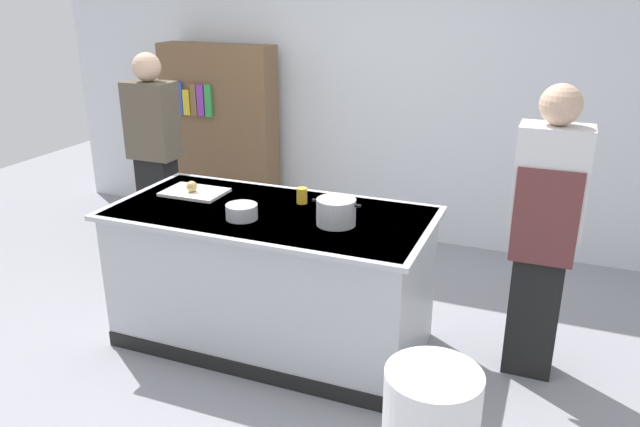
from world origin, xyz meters
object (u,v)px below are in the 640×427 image
object	(u,v)px
person_guest	(155,156)
bookshelf	(220,136)
onion	(192,186)
stock_pot	(336,212)
juice_cup	(302,196)
mixing_bowl	(242,212)
person_chef	(544,229)

from	to	relation	value
person_guest	bookshelf	distance (m)	1.02
onion	stock_pot	size ratio (longest dim) A/B	0.25
onion	bookshelf	bearing A→B (deg)	114.91
person_guest	stock_pot	bearing A→B (deg)	78.09
juice_cup	onion	bearing A→B (deg)	-171.14
mixing_bowl	person_guest	bearing A→B (deg)	143.65
onion	juice_cup	bearing A→B (deg)	8.86
stock_pot	bookshelf	distance (m)	2.63
juice_cup	stock_pot	bearing A→B (deg)	-39.10
person_guest	juice_cup	bearing A→B (deg)	81.86
onion	person_guest	size ratio (longest dim) A/B	0.04
stock_pot	juice_cup	distance (m)	0.43
person_chef	person_guest	size ratio (longest dim) A/B	1.00
stock_pot	bookshelf	bearing A→B (deg)	134.98
juice_cup	person_chef	xyz separation A→B (m)	(1.45, 0.06, -0.04)
onion	person_guest	world-z (taller)	person_guest
person_chef	bookshelf	distance (m)	3.35
stock_pot	person_chef	xyz separation A→B (m)	(1.12, 0.33, -0.06)
stock_pot	mixing_bowl	bearing A→B (deg)	-167.79
person_guest	person_chef	bearing A→B (deg)	92.72
onion	person_chef	world-z (taller)	person_chef
stock_pot	person_guest	world-z (taller)	person_guest
bookshelf	stock_pot	bearing A→B (deg)	-45.02
mixing_bowl	person_guest	distance (m)	1.63
person_guest	bookshelf	xyz separation A→B (m)	(-0.00, 1.01, -0.06)
mixing_bowl	bookshelf	world-z (taller)	bookshelf
person_chef	bookshelf	size ratio (longest dim) A/B	1.01
juice_cup	bookshelf	xyz separation A→B (m)	(-1.53, 1.59, -0.10)
stock_pot	mixing_bowl	size ratio (longest dim) A/B	1.55
juice_cup	person_guest	xyz separation A→B (m)	(-1.53, 0.58, -0.04)
mixing_bowl	bookshelf	size ratio (longest dim) A/B	0.11
juice_cup	mixing_bowl	bearing A→B (deg)	-119.48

